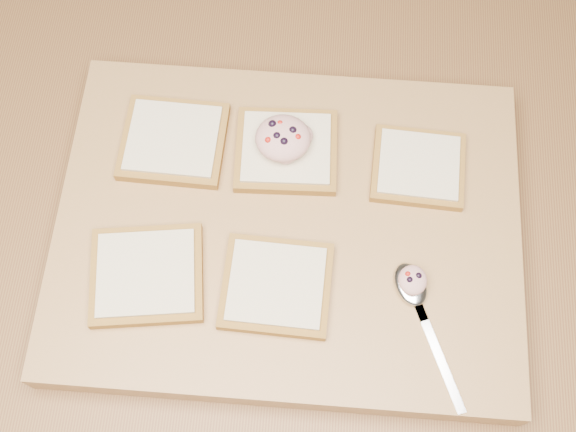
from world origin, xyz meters
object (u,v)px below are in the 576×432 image
Objects in this scene: bread_far_center at (286,150)px; tuna_salad_dollop at (283,138)px; cutting_board at (288,229)px; spoon at (415,295)px.

bread_far_center is 1.89× the size of tuna_salad_dollop.
bread_far_center reaches higher than cutting_board.
spoon is at bearing -47.18° from bread_far_center.
cutting_board is 0.17m from spoon.
cutting_board is 8.20× the size of tuna_salad_dollop.
cutting_board is 3.21× the size of spoon.
spoon is at bearing -46.93° from tuna_salad_dollop.
spoon is at bearing -28.21° from cutting_board.
cutting_board is at bearing 151.79° from spoon.
spoon reaches higher than cutting_board.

